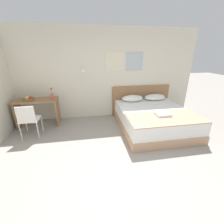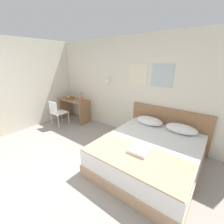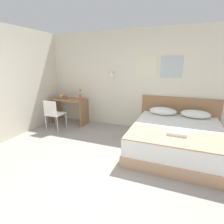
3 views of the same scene
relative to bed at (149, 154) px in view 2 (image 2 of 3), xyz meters
name	(u,v)px [view 2 (image 2 of 3)]	position (x,y,z in m)	size (l,w,h in m)	color
ground_plane	(41,185)	(-1.25, -1.60, -0.27)	(24.00, 24.00, 0.00)	gray
wall_back	(127,87)	(-1.25, 1.11, 1.06)	(5.85, 0.31, 2.65)	beige
bed	(149,154)	(0.00, 0.00, 0.00)	(1.78, 2.04, 0.54)	tan
headboard	(167,127)	(0.00, 1.05, 0.21)	(1.90, 0.06, 0.96)	#8E6642
pillow_left	(149,121)	(-0.37, 0.79, 0.37)	(0.66, 0.37, 0.19)	white
pillow_right	(181,129)	(0.37, 0.79, 0.37)	(0.66, 0.37, 0.19)	white
throw_blanket	(135,157)	(0.00, -0.59, 0.29)	(1.73, 0.82, 0.02)	tan
folded_towel_near_foot	(139,150)	(0.00, -0.45, 0.33)	(0.33, 0.29, 0.06)	white
desk	(75,106)	(-3.12, 0.72, 0.25)	(1.09, 0.52, 0.76)	#8E6642
desk_chair	(57,112)	(-3.14, 0.02, 0.23)	(0.43, 0.43, 0.84)	white
fruit_bowl	(70,98)	(-3.28, 0.68, 0.54)	(0.27, 0.27, 0.13)	brown
flower_vase	(82,98)	(-2.68, 0.69, 0.60)	(0.08, 0.08, 0.32)	#D14C42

